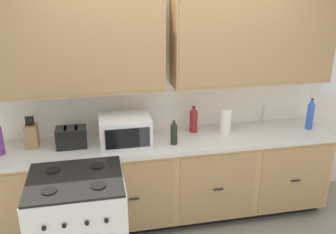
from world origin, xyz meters
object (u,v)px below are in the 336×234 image
object	(u,v)px
toaster	(71,137)
bottle_red	(194,119)
bottle_blue	(310,114)
stove_range	(80,227)
paper_towel_roll	(226,121)
knife_block	(32,135)
bottle_dark	(174,133)
microwave	(125,131)

from	to	relation	value
toaster	bottle_red	distance (m)	1.22
toaster	bottle_blue	size ratio (longest dim) A/B	0.84
stove_range	paper_towel_roll	xyz separation A→B (m)	(1.48, 0.67, 0.57)
knife_block	bottle_blue	size ratio (longest dim) A/B	0.93
paper_towel_roll	bottle_red	bearing A→B (deg)	161.81
bottle_blue	stove_range	bearing A→B (deg)	-165.72
stove_range	bottle_red	world-z (taller)	bottle_red
bottle_dark	bottle_red	world-z (taller)	bottle_red
paper_towel_roll	bottle_dark	world-z (taller)	paper_towel_roll
stove_range	toaster	bearing A→B (deg)	93.76
paper_towel_roll	bottle_blue	size ratio (longest dim) A/B	0.78
stove_range	paper_towel_roll	distance (m)	1.73
toaster	bottle_blue	bearing A→B (deg)	-1.06
toaster	bottle_dark	size ratio (longest dim) A/B	1.17
microwave	bottle_red	xyz separation A→B (m)	(0.72, 0.17, -0.00)
stove_range	knife_block	world-z (taller)	knife_block
bottle_blue	bottle_red	distance (m)	1.23
stove_range	bottle_blue	size ratio (longest dim) A/B	2.85
paper_towel_roll	bottle_dark	size ratio (longest dim) A/B	1.09
stove_range	toaster	distance (m)	0.85
microwave	toaster	size ratio (longest dim) A/B	1.71
toaster	paper_towel_roll	bearing A→B (deg)	0.59
bottle_red	toaster	bearing A→B (deg)	-174.50
stove_range	bottle_red	bearing A→B (deg)	33.29
toaster	bottle_dark	xyz separation A→B (m)	(0.96, -0.13, 0.02)
microwave	knife_block	distance (m)	0.87
knife_block	bottle_red	world-z (taller)	knife_block
bottle_dark	bottle_red	xyz separation A→B (m)	(0.26, 0.25, 0.02)
stove_range	bottle_dark	xyz separation A→B (m)	(0.91, 0.52, 0.56)
microwave	bottle_blue	world-z (taller)	bottle_blue
stove_range	knife_block	size ratio (longest dim) A/B	3.06
bottle_dark	bottle_red	bearing A→B (deg)	43.70
toaster	bottle_blue	world-z (taller)	bottle_blue
stove_range	bottle_red	size ratio (longest dim) A/B	3.41
stove_range	paper_towel_roll	size ratio (longest dim) A/B	3.65
toaster	bottle_red	size ratio (longest dim) A/B	1.00
paper_towel_roll	bottle_dark	distance (m)	0.59
toaster	bottle_red	bearing A→B (deg)	5.50
bottle_dark	bottle_blue	size ratio (longest dim) A/B	0.72
stove_range	bottle_blue	xyz separation A→B (m)	(2.39, 0.61, 0.61)
bottle_blue	microwave	bearing A→B (deg)	-179.86
stove_range	toaster	size ratio (longest dim) A/B	3.39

